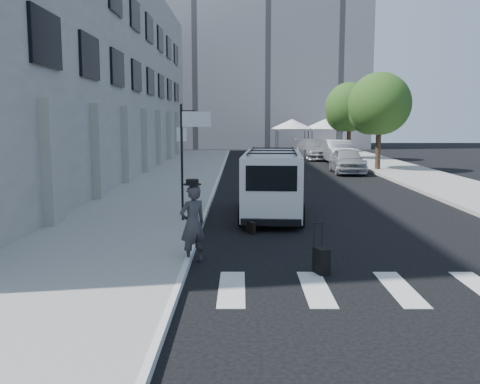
{
  "coord_description": "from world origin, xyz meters",
  "views": [
    {
      "loc": [
        -0.83,
        -12.82,
        3.2
      ],
      "look_at": [
        -0.85,
        1.1,
        1.3
      ],
      "focal_mm": 40.0,
      "sensor_mm": 36.0,
      "label": 1
    }
  ],
  "objects_px": {
    "businessman": "(193,224)",
    "suitcase": "(321,261)",
    "briefcase": "(250,227)",
    "cargo_van": "(272,183)",
    "parked_car_b": "(338,152)",
    "parked_car_c": "(314,149)",
    "parked_car_a": "(347,161)"
  },
  "relations": [
    {
      "from": "businessman",
      "to": "suitcase",
      "type": "bearing_deg",
      "value": 126.19
    },
    {
      "from": "businessman",
      "to": "suitcase",
      "type": "relative_size",
      "value": 1.67
    },
    {
      "from": "briefcase",
      "to": "parked_car_c",
      "type": "xyz_separation_m",
      "value": [
        5.59,
        27.98,
        0.64
      ]
    },
    {
      "from": "businessman",
      "to": "parked_car_a",
      "type": "relative_size",
      "value": 0.4
    },
    {
      "from": "businessman",
      "to": "suitcase",
      "type": "xyz_separation_m",
      "value": [
        2.75,
        -0.86,
        -0.6
      ]
    },
    {
      "from": "businessman",
      "to": "briefcase",
      "type": "height_order",
      "value": "businessman"
    },
    {
      "from": "businessman",
      "to": "briefcase",
      "type": "xyz_separation_m",
      "value": [
        1.34,
        3.14,
        -0.71
      ]
    },
    {
      "from": "suitcase",
      "to": "cargo_van",
      "type": "distance_m",
      "value": 6.86
    },
    {
      "from": "suitcase",
      "to": "cargo_van",
      "type": "height_order",
      "value": "cargo_van"
    },
    {
      "from": "suitcase",
      "to": "parked_car_b",
      "type": "distance_m",
      "value": 28.6
    },
    {
      "from": "businessman",
      "to": "suitcase",
      "type": "height_order",
      "value": "businessman"
    },
    {
      "from": "suitcase",
      "to": "parked_car_c",
      "type": "relative_size",
      "value": 0.19
    },
    {
      "from": "suitcase",
      "to": "parked_car_c",
      "type": "xyz_separation_m",
      "value": [
        4.19,
        31.98,
        0.53
      ]
    },
    {
      "from": "businessman",
      "to": "briefcase",
      "type": "relative_size",
      "value": 4.01
    },
    {
      "from": "suitcase",
      "to": "parked_car_b",
      "type": "xyz_separation_m",
      "value": [
        5.42,
        28.08,
        0.57
      ]
    },
    {
      "from": "cargo_van",
      "to": "parked_car_c",
      "type": "relative_size",
      "value": 1.01
    },
    {
      "from": "parked_car_a",
      "to": "suitcase",
      "type": "bearing_deg",
      "value": -100.66
    },
    {
      "from": "briefcase",
      "to": "parked_car_c",
      "type": "distance_m",
      "value": 28.54
    },
    {
      "from": "suitcase",
      "to": "parked_car_b",
      "type": "bearing_deg",
      "value": 59.97
    },
    {
      "from": "parked_car_a",
      "to": "briefcase",
      "type": "bearing_deg",
      "value": -107.88
    },
    {
      "from": "cargo_van",
      "to": "parked_car_a",
      "type": "bearing_deg",
      "value": 73.43
    },
    {
      "from": "businessman",
      "to": "briefcase",
      "type": "distance_m",
      "value": 3.49
    },
    {
      "from": "businessman",
      "to": "cargo_van",
      "type": "distance_m",
      "value": 6.29
    },
    {
      "from": "briefcase",
      "to": "parked_car_b",
      "type": "distance_m",
      "value": 25.04
    },
    {
      "from": "parked_car_c",
      "to": "parked_car_a",
      "type": "bearing_deg",
      "value": -94.56
    },
    {
      "from": "briefcase",
      "to": "cargo_van",
      "type": "xyz_separation_m",
      "value": [
        0.77,
        2.78,
        0.93
      ]
    },
    {
      "from": "businessman",
      "to": "briefcase",
      "type": "bearing_deg",
      "value": -149.63
    },
    {
      "from": "suitcase",
      "to": "cargo_van",
      "type": "xyz_separation_m",
      "value": [
        -0.63,
        6.78,
        0.82
      ]
    },
    {
      "from": "businessman",
      "to": "parked_car_c",
      "type": "bearing_deg",
      "value": -139.03
    },
    {
      "from": "suitcase",
      "to": "businessman",
      "type": "bearing_deg",
      "value": 143.55
    },
    {
      "from": "briefcase",
      "to": "parked_car_a",
      "type": "distance_m",
      "value": 17.85
    },
    {
      "from": "businessman",
      "to": "suitcase",
      "type": "distance_m",
      "value": 2.94
    }
  ]
}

